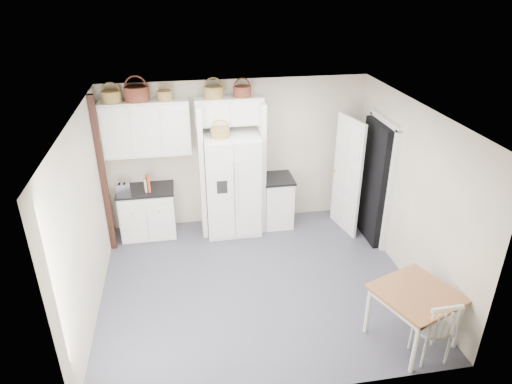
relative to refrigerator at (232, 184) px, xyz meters
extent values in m
plane|color=#484655|center=(0.15, -1.63, -0.89)|extent=(4.50, 4.50, 0.00)
plane|color=white|center=(0.15, -1.63, 1.71)|extent=(4.50, 4.50, 0.00)
plane|color=#AEA79A|center=(0.15, 0.37, 0.41)|extent=(4.50, 0.00, 4.50)
plane|color=#AEA79A|center=(-2.10, -1.63, 0.41)|extent=(0.00, 4.00, 4.00)
plane|color=#AEA79A|center=(2.40, -1.63, 0.41)|extent=(0.00, 4.00, 4.00)
cube|color=white|center=(0.00, 0.00, 0.00)|extent=(0.92, 0.74, 1.78)
cube|color=white|center=(-1.47, 0.07, -0.47)|extent=(0.91, 0.57, 0.84)
cube|color=white|center=(0.81, 0.07, -0.45)|extent=(0.50, 0.60, 0.88)
cube|color=brown|center=(1.85, -3.08, -0.52)|extent=(1.14, 1.14, 0.73)
cube|color=white|center=(1.93, -3.38, -0.45)|extent=(0.44, 0.40, 0.89)
cube|color=black|center=(-1.47, 0.07, -0.03)|extent=(0.95, 0.61, 0.04)
cube|color=black|center=(0.81, 0.07, 0.01)|extent=(0.54, 0.64, 0.04)
cube|color=silver|center=(-1.83, 0.00, 0.07)|extent=(0.26, 0.19, 0.16)
cube|color=#BB4121|center=(-1.41, -0.01, 0.12)|extent=(0.08, 0.18, 0.27)
cube|color=beige|center=(-1.45, -0.01, 0.10)|extent=(0.06, 0.15, 0.22)
cylinder|color=olive|center=(-1.82, 0.20, 1.55)|extent=(0.30, 0.30, 0.17)
cylinder|color=#561B11|center=(-1.44, 0.20, 1.57)|extent=(0.38, 0.38, 0.23)
cylinder|color=olive|center=(-1.01, 0.20, 1.53)|extent=(0.25, 0.25, 0.14)
cylinder|color=olive|center=(-0.24, 0.20, 1.55)|extent=(0.32, 0.32, 0.18)
cylinder|color=#561B11|center=(0.22, 0.20, 1.54)|extent=(0.29, 0.29, 0.17)
cylinder|color=olive|center=(-0.18, -0.10, 0.97)|extent=(0.30, 0.30, 0.16)
cube|color=white|center=(-1.35, 0.20, 1.01)|extent=(1.40, 0.34, 0.90)
cube|color=white|center=(0.00, 0.20, 1.24)|extent=(1.12, 0.34, 0.45)
cube|color=white|center=(-0.51, 0.07, 0.26)|extent=(0.08, 0.60, 2.30)
cube|color=white|center=(0.51, 0.07, 0.26)|extent=(0.08, 0.60, 2.30)
cube|color=black|center=(-2.05, -0.28, 0.41)|extent=(0.09, 0.09, 2.60)
cube|color=black|center=(2.31, -0.63, 0.14)|extent=(0.18, 0.85, 2.05)
cube|color=white|center=(1.95, -0.29, 0.14)|extent=(0.21, 0.79, 2.05)
camera|label=1|loc=(-0.79, -7.05, 3.34)|focal=32.00mm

